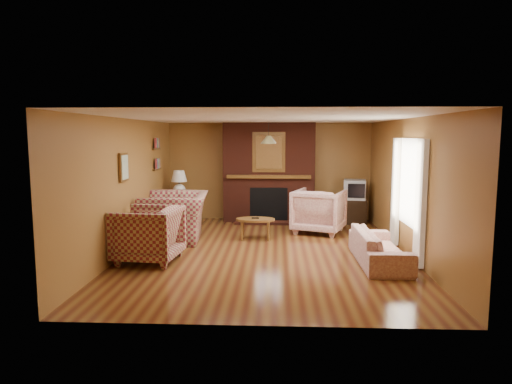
{
  "coord_description": "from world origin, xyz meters",
  "views": [
    {
      "loc": [
        0.2,
        -8.09,
        2.11
      ],
      "look_at": [
        -0.2,
        0.6,
        1.02
      ],
      "focal_mm": 32.0,
      "sensor_mm": 36.0,
      "label": 1
    }
  ],
  "objects_px": {
    "coffee_table": "(255,221)",
    "crt_tv": "(355,190)",
    "tv_stand": "(354,211)",
    "floral_armchair": "(319,211)",
    "plaid_armchair": "(148,234)",
    "side_table": "(180,210)",
    "floral_sofa": "(379,247)",
    "plaid_loveseat": "(175,217)",
    "fireplace": "(269,173)",
    "table_lamp": "(179,182)"
  },
  "relations": [
    {
      "from": "fireplace",
      "to": "tv_stand",
      "type": "xyz_separation_m",
      "value": [
        2.05,
        -0.18,
        -0.89
      ]
    },
    {
      "from": "floral_armchair",
      "to": "side_table",
      "type": "distance_m",
      "value": 3.3
    },
    {
      "from": "plaid_loveseat",
      "to": "plaid_armchair",
      "type": "height_order",
      "value": "plaid_loveseat"
    },
    {
      "from": "fireplace",
      "to": "coffee_table",
      "type": "distance_m",
      "value": 2.18
    },
    {
      "from": "tv_stand",
      "to": "crt_tv",
      "type": "bearing_deg",
      "value": -90.17
    },
    {
      "from": "crt_tv",
      "to": "floral_armchair",
      "type": "bearing_deg",
      "value": -130.34
    },
    {
      "from": "floral_sofa",
      "to": "tv_stand",
      "type": "distance_m",
      "value": 3.45
    },
    {
      "from": "fireplace",
      "to": "floral_armchair",
      "type": "bearing_deg",
      "value": -49.38
    },
    {
      "from": "floral_sofa",
      "to": "side_table",
      "type": "height_order",
      "value": "side_table"
    },
    {
      "from": "plaid_loveseat",
      "to": "side_table",
      "type": "distance_m",
      "value": 1.62
    },
    {
      "from": "table_lamp",
      "to": "crt_tv",
      "type": "height_order",
      "value": "table_lamp"
    },
    {
      "from": "floral_sofa",
      "to": "tv_stand",
      "type": "bearing_deg",
      "value": -2.87
    },
    {
      "from": "floral_sofa",
      "to": "plaid_loveseat",
      "type": "bearing_deg",
      "value": 67.88
    },
    {
      "from": "plaid_loveseat",
      "to": "fireplace",
      "type": "bearing_deg",
      "value": 134.14
    },
    {
      "from": "coffee_table",
      "to": "fireplace",
      "type": "bearing_deg",
      "value": 83.3
    },
    {
      "from": "crt_tv",
      "to": "coffee_table",
      "type": "bearing_deg",
      "value": -141.47
    },
    {
      "from": "floral_sofa",
      "to": "tv_stand",
      "type": "relative_size",
      "value": 3.18
    },
    {
      "from": "side_table",
      "to": "plaid_armchair",
      "type": "bearing_deg",
      "value": -87.31
    },
    {
      "from": "plaid_loveseat",
      "to": "coffee_table",
      "type": "distance_m",
      "value": 1.62
    },
    {
      "from": "coffee_table",
      "to": "crt_tv",
      "type": "xyz_separation_m",
      "value": [
        2.29,
        1.82,
        0.44
      ]
    },
    {
      "from": "plaid_armchair",
      "to": "tv_stand",
      "type": "height_order",
      "value": "plaid_armchair"
    },
    {
      "from": "plaid_loveseat",
      "to": "tv_stand",
      "type": "xyz_separation_m",
      "value": [
        3.9,
        1.95,
        -0.18
      ]
    },
    {
      "from": "tv_stand",
      "to": "coffee_table",
      "type": "bearing_deg",
      "value": -141.55
    },
    {
      "from": "fireplace",
      "to": "side_table",
      "type": "bearing_deg",
      "value": -165.71
    },
    {
      "from": "coffee_table",
      "to": "tv_stand",
      "type": "height_order",
      "value": "tv_stand"
    },
    {
      "from": "crt_tv",
      "to": "tv_stand",
      "type": "bearing_deg",
      "value": 90.0
    },
    {
      "from": "crt_tv",
      "to": "side_table",
      "type": "bearing_deg",
      "value": -175.26
    },
    {
      "from": "floral_armchair",
      "to": "table_lamp",
      "type": "relative_size",
      "value": 1.7
    },
    {
      "from": "plaid_loveseat",
      "to": "crt_tv",
      "type": "relative_size",
      "value": 2.51
    },
    {
      "from": "plaid_armchair",
      "to": "coffee_table",
      "type": "relative_size",
      "value": 1.3
    },
    {
      "from": "coffee_table",
      "to": "table_lamp",
      "type": "xyz_separation_m",
      "value": [
        -1.86,
        1.48,
        0.64
      ]
    },
    {
      "from": "plaid_armchair",
      "to": "coffee_table",
      "type": "xyz_separation_m",
      "value": [
        1.71,
        1.71,
        -0.1
      ]
    },
    {
      "from": "plaid_armchair",
      "to": "side_table",
      "type": "bearing_deg",
      "value": -171.49
    },
    {
      "from": "crt_tv",
      "to": "plaid_loveseat",
      "type": "bearing_deg",
      "value": -153.52
    },
    {
      "from": "tv_stand",
      "to": "floral_armchair",
      "type": "bearing_deg",
      "value": -130.36
    },
    {
      "from": "tv_stand",
      "to": "plaid_loveseat",
      "type": "bearing_deg",
      "value": -153.62
    },
    {
      "from": "floral_sofa",
      "to": "crt_tv",
      "type": "xyz_separation_m",
      "value": [
        0.15,
        3.44,
        0.54
      ]
    },
    {
      "from": "floral_sofa",
      "to": "coffee_table",
      "type": "height_order",
      "value": "floral_sofa"
    },
    {
      "from": "floral_sofa",
      "to": "tv_stand",
      "type": "height_order",
      "value": "tv_stand"
    },
    {
      "from": "fireplace",
      "to": "floral_sofa",
      "type": "xyz_separation_m",
      "value": [
        1.9,
        -3.63,
        -0.91
      ]
    },
    {
      "from": "side_table",
      "to": "tv_stand",
      "type": "relative_size",
      "value": 1.16
    },
    {
      "from": "table_lamp",
      "to": "side_table",
      "type": "bearing_deg",
      "value": 0.0
    },
    {
      "from": "floral_sofa",
      "to": "coffee_table",
      "type": "distance_m",
      "value": 2.68
    },
    {
      "from": "plaid_armchair",
      "to": "table_lamp",
      "type": "height_order",
      "value": "table_lamp"
    },
    {
      "from": "side_table",
      "to": "crt_tv",
      "type": "height_order",
      "value": "crt_tv"
    },
    {
      "from": "floral_sofa",
      "to": "side_table",
      "type": "xyz_separation_m",
      "value": [
        -4.0,
        3.09,
        0.07
      ]
    },
    {
      "from": "floral_armchair",
      "to": "table_lamp",
      "type": "bearing_deg",
      "value": 7.09
    },
    {
      "from": "table_lamp",
      "to": "crt_tv",
      "type": "bearing_deg",
      "value": 4.74
    },
    {
      "from": "fireplace",
      "to": "table_lamp",
      "type": "distance_m",
      "value": 2.17
    },
    {
      "from": "crt_tv",
      "to": "floral_sofa",
      "type": "bearing_deg",
      "value": -92.5
    }
  ]
}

